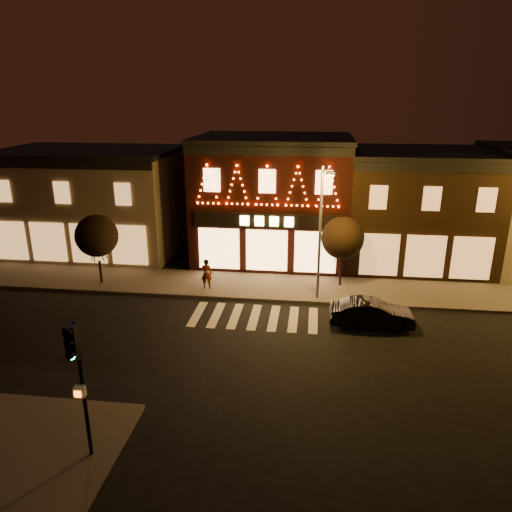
% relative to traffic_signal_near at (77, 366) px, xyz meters
% --- Properties ---
extents(ground, '(120.00, 120.00, 0.00)m').
position_rel_traffic_signal_near_xyz_m(ground, '(3.80, 6.78, -3.40)').
color(ground, black).
rests_on(ground, ground).
extents(sidewalk_far, '(44.00, 4.00, 0.15)m').
position_rel_traffic_signal_near_xyz_m(sidewalk_far, '(5.80, 14.78, -3.32)').
color(sidewalk_far, '#47423D').
rests_on(sidewalk_far, ground).
extents(building_left, '(12.20, 8.28, 7.30)m').
position_rel_traffic_signal_near_xyz_m(building_left, '(-9.20, 20.77, 0.27)').
color(building_left, '#70634F').
rests_on(building_left, ground).
extents(building_pulp, '(10.20, 8.34, 8.30)m').
position_rel_traffic_signal_near_xyz_m(building_pulp, '(3.80, 20.76, 0.77)').
color(building_pulp, black).
rests_on(building_pulp, ground).
extents(building_right_a, '(9.20, 8.28, 7.50)m').
position_rel_traffic_signal_near_xyz_m(building_right_a, '(13.30, 20.77, 0.37)').
color(building_right_a, '#352212').
rests_on(building_right_a, ground).
extents(traffic_signal_near, '(0.32, 0.47, 4.60)m').
position_rel_traffic_signal_near_xyz_m(traffic_signal_near, '(0.00, 0.00, 0.00)').
color(traffic_signal_near, black).
rests_on(traffic_signal_near, sidewalk_near).
extents(streetlamp_mid, '(0.70, 1.66, 7.26)m').
position_rel_traffic_signal_near_xyz_m(streetlamp_mid, '(7.04, 13.20, 1.02)').
color(streetlamp_mid, '#59595E').
rests_on(streetlamp_mid, sidewalk_far).
extents(tree_left, '(2.48, 2.48, 4.14)m').
position_rel_traffic_signal_near_xyz_m(tree_left, '(-5.89, 14.08, -0.35)').
color(tree_left, black).
rests_on(tree_left, sidewalk_far).
extents(tree_right, '(2.47, 2.47, 4.12)m').
position_rel_traffic_signal_near_xyz_m(tree_right, '(8.32, 15.46, -0.36)').
color(tree_right, black).
rests_on(tree_right, sidewalk_far).
extents(dark_sedan, '(4.09, 1.47, 1.34)m').
position_rel_traffic_signal_near_xyz_m(dark_sedan, '(9.63, 10.55, -2.73)').
color(dark_sedan, black).
rests_on(dark_sedan, ground).
extents(pedestrian, '(0.69, 0.49, 1.79)m').
position_rel_traffic_signal_near_xyz_m(pedestrian, '(0.60, 13.93, -2.35)').
color(pedestrian, gray).
rests_on(pedestrian, sidewalk_far).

